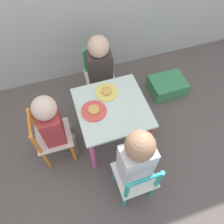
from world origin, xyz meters
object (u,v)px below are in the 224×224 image
object	(u,v)px
kids_table	(112,113)
plate_left	(94,111)
child_front	(135,159)
chair_orange	(51,138)
plate_back	(106,92)
child_left	(54,124)
storage_bin	(167,86)
chair_teal	(136,179)
chair_green	(100,78)
child_back	(100,68)

from	to	relation	value
kids_table	plate_left	world-z (taller)	plate_left
plate_left	child_front	bearing A→B (deg)	-71.19
chair_orange	plate_back	xyz separation A→B (m)	(0.48, 0.13, 0.22)
chair_orange	plate_left	world-z (taller)	chair_orange
child_left	storage_bin	size ratio (longest dim) A/B	2.12
chair_teal	plate_back	size ratio (longest dim) A/B	3.03
storage_bin	chair_orange	bearing A→B (deg)	-164.24
kids_table	plate_left	xyz separation A→B (m)	(-0.13, 0.00, 0.09)
plate_left	storage_bin	distance (m)	0.98
chair_orange	plate_left	distance (m)	0.41
plate_back	storage_bin	bearing A→B (deg)	16.50
chair_green	kids_table	bearing A→B (deg)	-90.00
kids_table	plate_left	distance (m)	0.16
kids_table	chair_orange	bearing A→B (deg)	179.14
child_left	chair_orange	bearing A→B (deg)	90.00
child_back	plate_left	distance (m)	0.45
child_front	plate_back	distance (m)	0.56
kids_table	chair_green	distance (m)	0.50
chair_green	storage_bin	xyz separation A→B (m)	(0.65, -0.14, -0.19)
chair_orange	plate_back	size ratio (longest dim) A/B	3.03
chair_green	plate_left	xyz separation A→B (m)	(-0.17, -0.48, 0.22)
plate_back	child_back	bearing A→B (deg)	83.47
plate_left	storage_bin	bearing A→B (deg)	22.31
child_front	storage_bin	distance (m)	1.10
chair_orange	plate_back	bearing A→B (deg)	-74.46
plate_left	storage_bin	xyz separation A→B (m)	(0.83, 0.34, -0.41)
kids_table	storage_bin	world-z (taller)	kids_table
child_back	storage_bin	distance (m)	0.76
storage_bin	kids_table	bearing A→B (deg)	-153.92
child_left	kids_table	bearing A→B (deg)	-90.00
chair_green	child_back	xyz separation A→B (m)	(-0.00, -0.06, 0.19)
chair_teal	plate_back	world-z (taller)	chair_teal
chair_teal	child_front	size ratio (longest dim) A/B	0.67
chair_orange	storage_bin	world-z (taller)	chair_orange
child_front	storage_bin	xyz separation A→B (m)	(0.68, 0.76, -0.41)
chair_green	child_left	distance (m)	0.68
chair_orange	child_back	size ratio (longest dim) A/B	0.72
kids_table	chair_green	world-z (taller)	chair_green
child_left	child_front	distance (m)	0.61
chair_green	child_front	bearing A→B (deg)	-87.26
plate_left	child_left	bearing A→B (deg)	178.73
kids_table	plate_back	world-z (taller)	plate_back
plate_left	storage_bin	world-z (taller)	plate_left
chair_teal	plate_left	world-z (taller)	chair_teal
child_left	plate_left	size ratio (longest dim) A/B	4.01
chair_green	child_front	distance (m)	0.93
child_left	plate_left	world-z (taller)	child_left
plate_back	child_front	bearing A→B (deg)	-88.93
chair_green	child_left	world-z (taller)	child_left
plate_back	storage_bin	xyz separation A→B (m)	(0.69, 0.21, -0.41)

